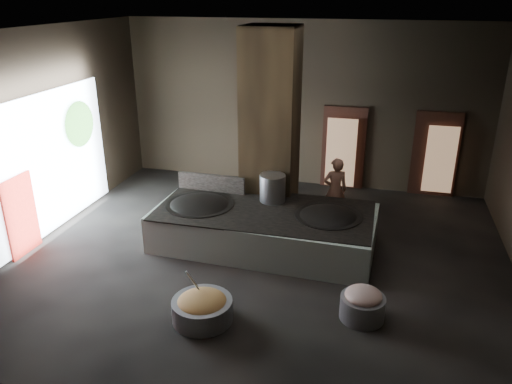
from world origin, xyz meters
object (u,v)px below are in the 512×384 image
(cook, at_px, (335,190))
(wok_right, at_px, (328,219))
(hearth_platform, at_px, (264,228))
(wok_left, at_px, (200,208))
(veg_basin, at_px, (202,310))
(stock_pot, at_px, (273,188))
(meat_basin, at_px, (362,307))

(cook, bearing_deg, wok_right, 71.03)
(hearth_platform, distance_m, cook, 2.11)
(wok_left, bearing_deg, veg_basin, -69.08)
(wok_left, relative_size, stock_pot, 2.42)
(wok_right, bearing_deg, veg_basin, -120.63)
(wok_right, bearing_deg, wok_left, -177.95)
(wok_left, distance_m, stock_pot, 1.66)
(cook, height_order, meat_basin, cook)
(hearth_platform, height_order, wok_left, wok_left)
(wok_right, height_order, cook, cook)
(wok_left, relative_size, cook, 0.92)
(veg_basin, relative_size, meat_basin, 1.35)
(hearth_platform, bearing_deg, wok_right, 4.30)
(wok_left, relative_size, veg_basin, 1.44)
(wok_left, distance_m, veg_basin, 3.06)
(meat_basin, bearing_deg, wok_right, 111.70)
(stock_pot, distance_m, veg_basin, 3.57)
(hearth_platform, distance_m, wok_left, 1.49)
(wok_right, bearing_deg, stock_pot, 158.96)
(stock_pot, height_order, meat_basin, stock_pot)
(wok_left, bearing_deg, stock_pot, 21.80)
(hearth_platform, distance_m, wok_right, 1.39)
(wok_left, bearing_deg, wok_right, 2.05)
(hearth_platform, distance_m, stock_pot, 0.91)
(cook, distance_m, meat_basin, 3.89)
(wok_right, bearing_deg, cook, 90.81)
(wok_left, bearing_deg, cook, 30.62)
(veg_basin, xyz_separation_m, meat_basin, (2.60, 0.72, 0.02))
(hearth_platform, xyz_separation_m, wok_right, (1.35, 0.05, 0.34))
(wok_left, height_order, cook, cook)
(wok_right, bearing_deg, meat_basin, -68.30)
(veg_basin, bearing_deg, meat_basin, 15.45)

